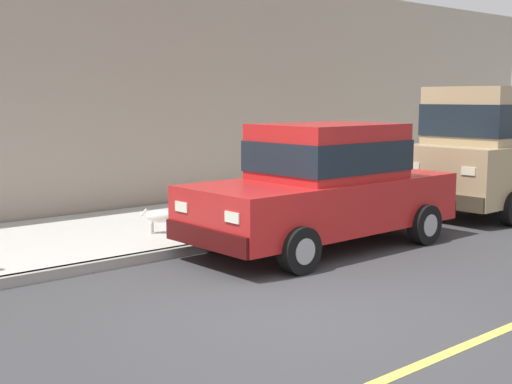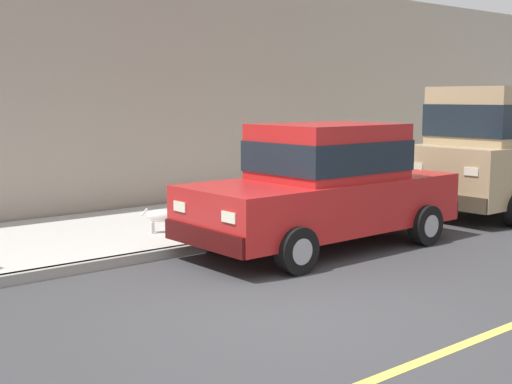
# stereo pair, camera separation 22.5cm
# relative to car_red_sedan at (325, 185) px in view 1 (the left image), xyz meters

# --- Properties ---
(ground_plane) EXTENTS (80.00, 80.00, 0.00)m
(ground_plane) POSITION_rel_car_red_sedan_xyz_m (2.23, -2.62, -0.98)
(ground_plane) COLOR #38383A
(curb) EXTENTS (0.16, 64.00, 0.14)m
(curb) POSITION_rel_car_red_sedan_xyz_m (-0.97, -2.62, -0.91)
(curb) COLOR gray
(curb) RESTS_ON ground
(sidewalk) EXTENTS (3.60, 64.00, 0.14)m
(sidewalk) POSITION_rel_car_red_sedan_xyz_m (-2.77, -2.62, -0.91)
(sidewalk) COLOR #B7B5AD
(sidewalk) RESTS_ON ground
(lane_centre_line) EXTENTS (0.12, 57.60, 0.01)m
(lane_centre_line) POSITION_rel_car_red_sedan_xyz_m (3.83, -2.62, -0.98)
(lane_centre_line) COLOR #E0D64C
(lane_centre_line) RESTS_ON ground
(car_red_sedan) EXTENTS (2.07, 4.61, 1.92)m
(car_red_sedan) POSITION_rel_car_red_sedan_xyz_m (0.00, 0.00, 0.00)
(car_red_sedan) COLOR red
(car_red_sedan) RESTS_ON ground
(car_tan_van) EXTENTS (2.15, 4.91, 2.52)m
(car_tan_van) POSITION_rel_car_red_sedan_xyz_m (0.05, 5.37, 0.41)
(car_tan_van) COLOR tan
(car_tan_van) RESTS_ON ground
(dog_white) EXTENTS (0.53, 0.61, 0.49)m
(dog_white) POSITION_rel_car_red_sedan_xyz_m (-1.96, -1.68, -0.55)
(dog_white) COLOR white
(dog_white) RESTS_ON sidewalk
(building_facade) EXTENTS (0.50, 20.00, 4.92)m
(building_facade) POSITION_rel_car_red_sedan_xyz_m (-4.87, 3.71, 1.48)
(building_facade) COLOR #9E9384
(building_facade) RESTS_ON ground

